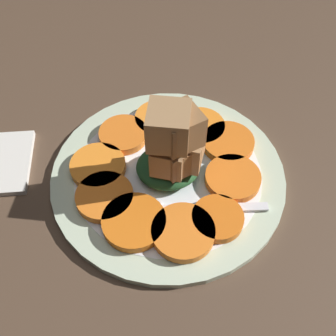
% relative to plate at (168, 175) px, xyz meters
% --- Properties ---
extents(table_slab, '(1.20, 1.20, 0.02)m').
position_rel_plate_xyz_m(table_slab, '(0.00, 0.00, -0.02)').
color(table_slab, '#4C3828').
rests_on(table_slab, ground).
extents(plate, '(0.30, 0.30, 0.01)m').
position_rel_plate_xyz_m(plate, '(0.00, 0.00, 0.00)').
color(plate, beige).
rests_on(plate, table_slab).
extents(carrot_slice_0, '(0.07, 0.07, 0.01)m').
position_rel_plate_xyz_m(carrot_slice_0, '(-0.01, 0.09, 0.01)').
color(carrot_slice_0, orange).
rests_on(carrot_slice_0, plate).
extents(carrot_slice_1, '(0.07, 0.07, 0.01)m').
position_rel_plate_xyz_m(carrot_slice_1, '(-0.06, 0.07, 0.01)').
color(carrot_slice_1, orange).
rests_on(carrot_slice_1, plate).
extents(carrot_slice_2, '(0.07, 0.07, 0.01)m').
position_rel_plate_xyz_m(carrot_slice_2, '(-0.09, 0.01, 0.01)').
color(carrot_slice_2, orange).
rests_on(carrot_slice_2, plate).
extents(carrot_slice_3, '(0.07, 0.07, 0.01)m').
position_rel_plate_xyz_m(carrot_slice_3, '(-0.08, -0.03, 0.01)').
color(carrot_slice_3, orange).
rests_on(carrot_slice_3, plate).
extents(carrot_slice_4, '(0.08, 0.08, 0.01)m').
position_rel_plate_xyz_m(carrot_slice_4, '(-0.05, -0.07, 0.01)').
color(carrot_slice_4, orange).
rests_on(carrot_slice_4, plate).
extents(carrot_slice_5, '(0.07, 0.07, 0.01)m').
position_rel_plate_xyz_m(carrot_slice_5, '(0.01, -0.09, 0.01)').
color(carrot_slice_5, orange).
rests_on(carrot_slice_5, plate).
extents(carrot_slice_6, '(0.06, 0.06, 0.01)m').
position_rel_plate_xyz_m(carrot_slice_6, '(0.05, -0.08, 0.01)').
color(carrot_slice_6, orange).
rests_on(carrot_slice_6, plate).
extents(carrot_slice_7, '(0.07, 0.07, 0.01)m').
position_rel_plate_xyz_m(carrot_slice_7, '(0.08, -0.02, 0.01)').
color(carrot_slice_7, orange).
rests_on(carrot_slice_7, plate).
extents(carrot_slice_8, '(0.07, 0.07, 0.01)m').
position_rel_plate_xyz_m(carrot_slice_8, '(0.09, 0.04, 0.01)').
color(carrot_slice_8, orange).
rests_on(carrot_slice_8, plate).
extents(carrot_slice_9, '(0.07, 0.07, 0.01)m').
position_rel_plate_xyz_m(carrot_slice_9, '(0.05, 0.07, 0.01)').
color(carrot_slice_9, orange).
rests_on(carrot_slice_9, plate).
extents(center_pile, '(0.09, 0.07, 0.12)m').
position_rel_plate_xyz_m(center_pile, '(0.01, -0.00, 0.06)').
color(center_pile, '#235128').
rests_on(center_pile, plate).
extents(fork, '(0.20, 0.03, 0.00)m').
position_rel_plate_xyz_m(fork, '(0.01, -0.06, 0.01)').
color(fork, silver).
rests_on(fork, plate).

